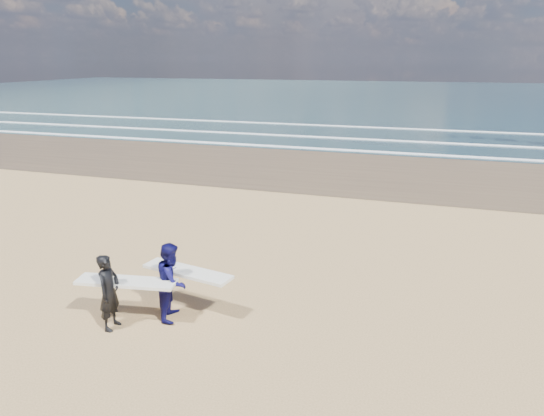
% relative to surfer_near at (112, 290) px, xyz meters
% --- Properties ---
extents(ocean, '(220.00, 100.00, 0.02)m').
position_rel_surfer_near_xyz_m(ocean, '(19.52, 71.65, -0.86)').
color(ocean, '#1B333D').
rests_on(ocean, ground).
extents(surfer_near, '(2.26, 1.11, 1.70)m').
position_rel_surfer_near_xyz_m(surfer_near, '(0.00, 0.00, 0.00)').
color(surfer_near, black).
rests_on(surfer_near, ground).
extents(surfer_far, '(2.26, 1.31, 1.77)m').
position_rel_surfer_near_xyz_m(surfer_far, '(1.03, 0.80, 0.03)').
color(surfer_far, '#0E0D48').
rests_on(surfer_far, ground).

